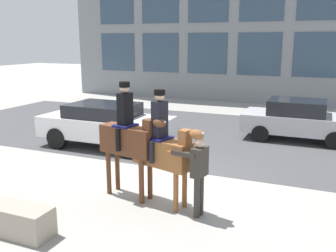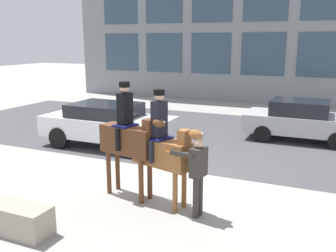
% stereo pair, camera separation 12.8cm
% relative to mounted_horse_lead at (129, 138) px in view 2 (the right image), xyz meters
% --- Properties ---
extents(ground_plane, '(80.00, 80.00, 0.00)m').
position_rel_mounted_horse_lead_xyz_m(ground_plane, '(0.44, 1.57, -1.41)').
color(ground_plane, '#9E9B93').
extents(road_surface, '(24.12, 8.50, 0.01)m').
position_rel_mounted_horse_lead_xyz_m(road_surface, '(0.44, 6.32, -1.41)').
color(road_surface, '#444447').
rests_on(road_surface, ground_plane).
extents(mounted_horse_lead, '(1.79, 0.70, 2.68)m').
position_rel_mounted_horse_lead_xyz_m(mounted_horse_lead, '(0.00, 0.00, 0.00)').
color(mounted_horse_lead, '#59331E').
rests_on(mounted_horse_lead, ground_plane).
extents(mounted_horse_companion, '(1.81, 0.82, 2.56)m').
position_rel_mounted_horse_lead_xyz_m(mounted_horse_companion, '(0.88, -0.07, -0.14)').
color(mounted_horse_companion, brown).
rests_on(mounted_horse_companion, ground_plane).
extents(pedestrian_bystander, '(0.88, 0.44, 1.68)m').
position_rel_mounted_horse_lead_xyz_m(pedestrian_bystander, '(1.78, -0.35, -0.42)').
color(pedestrian_bystander, '#332D28').
rests_on(pedestrian_bystander, ground_plane).
extents(street_car_near_lane, '(4.47, 2.02, 1.48)m').
position_rel_mounted_horse_lead_xyz_m(street_car_near_lane, '(-2.80, 3.44, -0.61)').
color(street_car_near_lane, silver).
rests_on(street_car_near_lane, ground_plane).
extents(street_car_far_lane, '(3.96, 1.89, 1.47)m').
position_rel_mounted_horse_lead_xyz_m(street_car_far_lane, '(3.21, 6.93, -0.65)').
color(street_car_far_lane, '#B7B7BC').
rests_on(street_car_far_lane, ground_plane).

